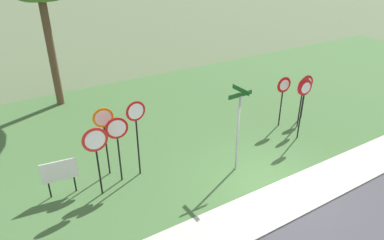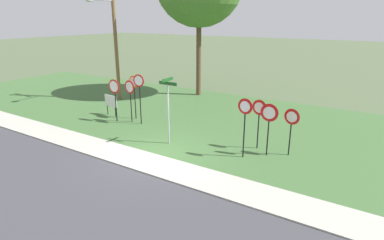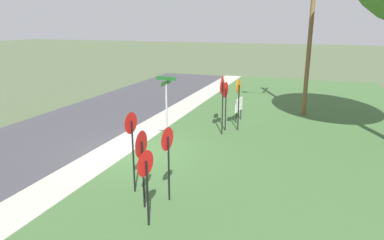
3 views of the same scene
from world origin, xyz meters
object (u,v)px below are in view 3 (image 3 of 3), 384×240
stop_sign_far_center (238,94)px  stop_sign_far_left (222,92)px  stop_sign_near_left (225,96)px  yield_sign_near_right (146,171)px  yield_sign_far_right (131,134)px  stop_sign_near_right (222,93)px  notice_board (239,106)px  yield_sign_far_left (167,147)px  utility_pole (308,25)px  street_name_post (167,108)px  yield_sign_near_left (141,151)px

stop_sign_far_center → stop_sign_far_left: bearing=-117.5°
stop_sign_near_left → yield_sign_near_right: bearing=8.2°
yield_sign_far_right → stop_sign_near_right: bearing=175.5°
yield_sign_far_right → yield_sign_near_right: bearing=43.4°
stop_sign_near_right → yield_sign_far_right: stop_sign_near_right is taller
notice_board → yield_sign_far_right: bearing=-1.5°
notice_board → stop_sign_far_left: bearing=-24.8°
stop_sign_near_left → stop_sign_near_right: bearing=8.5°
yield_sign_far_left → yield_sign_far_right: bearing=-90.0°
stop_sign_far_left → notice_board: (-1.06, 0.66, -0.93)m
stop_sign_near_left → notice_board: 2.10m
stop_sign_far_left → stop_sign_far_center: bearing=59.2°
yield_sign_far_right → stop_sign_far_left: bearing=179.9°
yield_sign_far_left → yield_sign_far_right: size_ratio=0.88×
yield_sign_far_right → utility_pole: utility_pole is taller
stop_sign_far_left → yield_sign_far_right: yield_sign_far_right is taller
street_name_post → yield_sign_near_left: bearing=13.5°
stop_sign_far_center → notice_board: (-1.65, -0.29, -1.00)m
stop_sign_near_left → yield_sign_near_right: size_ratio=1.15×
yield_sign_far_right → notice_board: 9.33m
stop_sign_near_left → stop_sign_far_center: 0.64m
yield_sign_near_right → yield_sign_far_left: yield_sign_far_left is taller
stop_sign_near_left → yield_sign_near_left: bearing=4.6°
yield_sign_near_left → yield_sign_far_left: (-0.63, 0.51, -0.03)m
street_name_post → utility_pole: bearing=148.1°
stop_sign_near_right → stop_sign_far_left: bearing=-170.3°
stop_sign_near_left → stop_sign_far_left: size_ratio=0.99×
notice_board → yield_sign_far_left: bearing=6.2°
stop_sign_near_left → yield_sign_far_left: (7.44, 0.16, -0.05)m
yield_sign_near_right → yield_sign_far_left: size_ratio=0.91×
stop_sign_far_left → street_name_post: 4.66m
stop_sign_near_left → utility_pole: 6.46m
street_name_post → utility_pole: size_ratio=0.33×
stop_sign_far_center → yield_sign_far_right: yield_sign_far_right is taller
stop_sign_near_right → stop_sign_far_center: 1.08m
stop_sign_near_right → yield_sign_far_left: bearing=-3.4°
stop_sign_far_left → notice_board: size_ratio=1.93×
stop_sign_far_center → utility_pole: size_ratio=0.27×
stop_sign_far_center → street_name_post: size_ratio=0.82×
yield_sign_near_left → utility_pole: (-12.48, 3.75, 3.30)m
utility_pole → notice_board: utility_pole is taller
yield_sign_near_left → notice_board: (-9.94, 0.65, -0.87)m
yield_sign_near_right → notice_board: size_ratio=1.66×
stop_sign_near_right → yield_sign_far_left: stop_sign_near_right is taller
street_name_post → stop_sign_near_right: bearing=152.9°
stop_sign_near_right → utility_pole: utility_pole is taller
yield_sign_near_left → yield_sign_far_right: (-0.78, -0.73, 0.20)m
yield_sign_near_left → utility_pole: utility_pole is taller
utility_pole → notice_board: size_ratio=7.45×
stop_sign_far_center → yield_sign_near_right: size_ratio=1.22×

